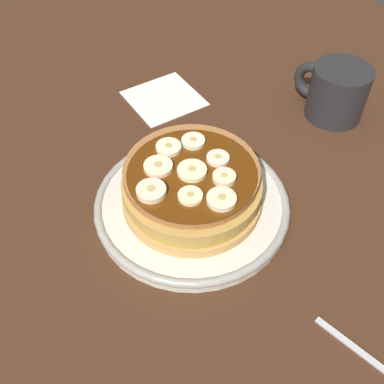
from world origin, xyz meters
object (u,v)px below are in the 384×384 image
(napkin, at_px, (164,98))
(fork, at_px, (379,365))
(pancake_stack, at_px, (192,187))
(banana_slice_4, at_px, (218,159))
(banana_slice_3, at_px, (193,141))
(banana_slice_6, at_px, (224,178))
(banana_slice_1, at_px, (222,200))
(banana_slice_5, at_px, (190,196))
(plate, at_px, (192,204))
(banana_slice_8, at_px, (158,167))
(coffee_mug, at_px, (336,91))
(banana_slice_0, at_px, (196,170))
(banana_slice_7, at_px, (169,148))
(banana_slice_2, at_px, (151,191))

(napkin, distance_m, fork, 0.50)
(pancake_stack, xyz_separation_m, banana_slice_4, (-0.01, -0.04, 0.03))
(banana_slice_3, bearing_deg, banana_slice_6, 161.30)
(banana_slice_1, distance_m, banana_slice_5, 0.04)
(plate, bearing_deg, fork, 174.43)
(plate, bearing_deg, banana_slice_8, 31.87)
(banana_slice_6, relative_size, napkin, 0.25)
(banana_slice_4, relative_size, coffee_mug, 0.24)
(fork, bearing_deg, banana_slice_0, -6.62)
(pancake_stack, relative_size, banana_slice_7, 5.67)
(banana_slice_3, distance_m, banana_slice_8, 0.06)
(banana_slice_7, bearing_deg, pancake_stack, 167.59)
(banana_slice_5, bearing_deg, banana_slice_1, -147.29)
(banana_slice_1, height_order, banana_slice_7, banana_slice_1)
(pancake_stack, relative_size, banana_slice_8, 5.17)
(banana_slice_0, height_order, banana_slice_4, banana_slice_0)
(banana_slice_0, height_order, banana_slice_3, same)
(plate, distance_m, banana_slice_2, 0.08)
(banana_slice_8, bearing_deg, banana_slice_0, -143.98)
(banana_slice_6, xyz_separation_m, banana_slice_7, (0.09, 0.01, -0.00))
(banana_slice_2, distance_m, banana_slice_5, 0.05)
(banana_slice_7, height_order, napkin, banana_slice_7)
(banana_slice_6, bearing_deg, banana_slice_5, 77.60)
(banana_slice_1, relative_size, coffee_mug, 0.28)
(banana_slice_3, relative_size, banana_slice_4, 1.06)
(banana_slice_0, height_order, banana_slice_7, same)
(banana_slice_0, distance_m, banana_slice_6, 0.04)
(banana_slice_3, xyz_separation_m, coffee_mug, (-0.06, -0.26, -0.03))
(pancake_stack, bearing_deg, banana_slice_6, -154.84)
(pancake_stack, xyz_separation_m, banana_slice_0, (-0.00, -0.00, 0.03))
(pancake_stack, bearing_deg, banana_slice_0, -108.57)
(banana_slice_4, bearing_deg, pancake_stack, 76.94)
(banana_slice_3, distance_m, napkin, 0.20)
(banana_slice_1, height_order, banana_slice_4, banana_slice_1)
(plate, distance_m, banana_slice_4, 0.07)
(coffee_mug, bearing_deg, banana_slice_3, 76.10)
(banana_slice_0, xyz_separation_m, banana_slice_1, (-0.05, 0.02, 0.00))
(plate, xyz_separation_m, banana_slice_6, (-0.04, -0.02, 0.06))
(banana_slice_1, relative_size, napkin, 0.31)
(banana_slice_2, distance_m, napkin, 0.28)
(banana_slice_2, height_order, banana_slice_3, banana_slice_2)
(banana_slice_0, bearing_deg, banana_slice_7, -6.77)
(banana_slice_4, relative_size, napkin, 0.26)
(banana_slice_0, bearing_deg, banana_slice_2, 77.22)
(pancake_stack, distance_m, coffee_mug, 0.30)
(plate, xyz_separation_m, banana_slice_2, (0.01, 0.06, 0.06))
(banana_slice_0, bearing_deg, banana_slice_1, 162.90)
(banana_slice_6, relative_size, banana_slice_7, 0.86)
(banana_slice_5, relative_size, banana_slice_6, 1.03)
(banana_slice_2, bearing_deg, banana_slice_7, -60.84)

